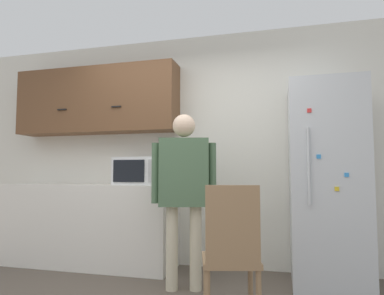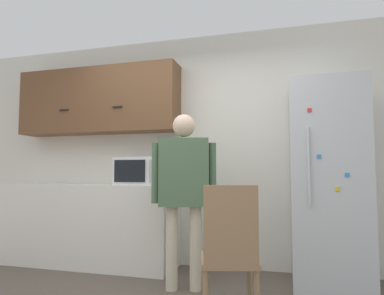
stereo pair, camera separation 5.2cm
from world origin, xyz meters
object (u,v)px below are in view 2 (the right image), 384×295
at_px(refrigerator, 328,183).
at_px(person, 184,182).
at_px(microwave, 141,171).
at_px(chair, 230,249).

bearing_deg(refrigerator, person, -160.74).
xyz_separation_m(microwave, chair, (1.19, -1.08, -0.57)).
height_order(microwave, chair, microwave).
bearing_deg(microwave, refrigerator, -1.53).
xyz_separation_m(refrigerator, chair, (-0.78, -1.03, -0.45)).
relative_size(microwave, person, 0.32).
xyz_separation_m(person, refrigerator, (1.30, 0.46, -0.01)).
bearing_deg(person, refrigerator, 4.73).
distance_m(microwave, chair, 1.70).
xyz_separation_m(microwave, person, (0.67, -0.51, -0.10)).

